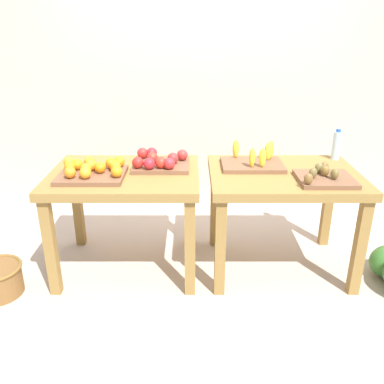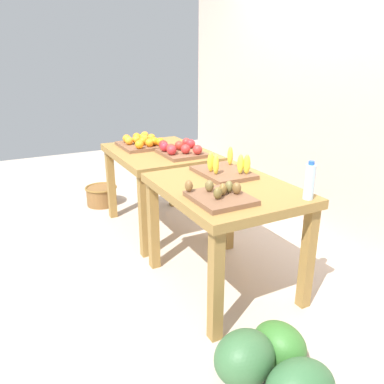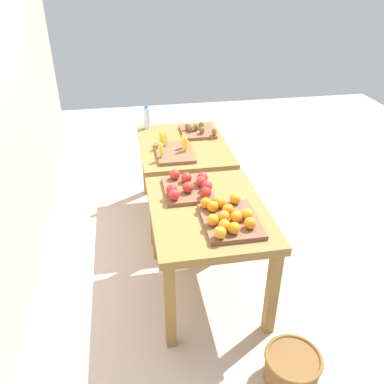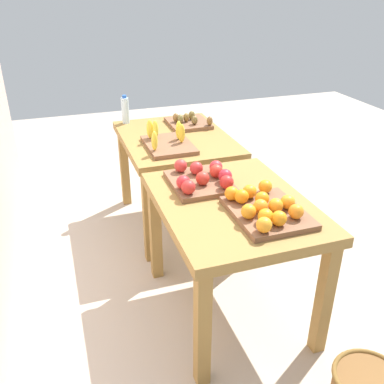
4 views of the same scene
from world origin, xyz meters
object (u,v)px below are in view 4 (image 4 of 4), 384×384
object	(u,v)px
orange_bin	(265,208)
banana_crate	(167,142)
kiwi_bin	(189,122)
watermelon_pile	(176,164)
display_table_left	(232,218)
display_table_right	(176,150)
apple_bin	(202,178)
water_bottle	(125,110)

from	to	relation	value
orange_bin	banana_crate	distance (m)	1.14
kiwi_bin	banana_crate	bearing A→B (deg)	144.70
banana_crate	watermelon_pile	size ratio (longest dim) A/B	0.73
display_table_left	watermelon_pile	size ratio (longest dim) A/B	1.73
display_table_right	apple_bin	bearing A→B (deg)	173.73
apple_bin	water_bottle	distance (m)	1.34
display_table_right	watermelon_pile	bearing A→B (deg)	-16.52
display_table_left	banana_crate	world-z (taller)	banana_crate
water_bottle	watermelon_pile	world-z (taller)	water_bottle
display_table_left	display_table_right	world-z (taller)	same
apple_bin	watermelon_pile	bearing A→B (deg)	-11.52
apple_bin	display_table_right	bearing A→B (deg)	-6.27
display_table_right	orange_bin	world-z (taller)	orange_bin
banana_crate	water_bottle	world-z (taller)	water_bottle
orange_bin	watermelon_pile	size ratio (longest dim) A/B	0.78
orange_bin	apple_bin	bearing A→B (deg)	23.07
kiwi_bin	water_bottle	size ratio (longest dim) A/B	1.54
kiwi_bin	watermelon_pile	bearing A→B (deg)	-7.18
display_table_right	kiwi_bin	distance (m)	0.32
display_table_right	orange_bin	distance (m)	1.33
display_table_left	orange_bin	world-z (taller)	orange_bin
apple_bin	watermelon_pile	world-z (taller)	apple_bin
display_table_right	orange_bin	size ratio (longest dim) A/B	2.23
orange_bin	watermelon_pile	world-z (taller)	orange_bin
orange_bin	banana_crate	xyz separation A→B (m)	(1.12, 0.21, -0.01)
display_table_right	banana_crate	xyz separation A→B (m)	(-0.20, 0.12, 0.15)
kiwi_bin	water_bottle	xyz separation A→B (m)	(0.23, 0.48, 0.08)
water_bottle	watermelon_pile	distance (m)	1.03
kiwi_bin	watermelon_pile	xyz separation A→B (m)	(0.67, -0.08, -0.66)
orange_bin	apple_bin	distance (m)	0.48
display_table_right	watermelon_pile	world-z (taller)	display_table_right
kiwi_bin	orange_bin	bearing A→B (deg)	176.68
apple_bin	water_bottle	size ratio (longest dim) A/B	1.76
display_table_left	watermelon_pile	bearing A→B (deg)	-7.48
orange_bin	display_table_left	bearing A→B (deg)	24.38
banana_crate	watermelon_pile	distance (m)	1.33
orange_bin	banana_crate	bearing A→B (deg)	10.52
display_table_right	banana_crate	size ratio (longest dim) A/B	2.36
kiwi_bin	water_bottle	bearing A→B (deg)	64.43
display_table_right	kiwi_bin	bearing A→B (deg)	-39.31
display_table_left	orange_bin	bearing A→B (deg)	-155.62
display_table_right	orange_bin	bearing A→B (deg)	-176.08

